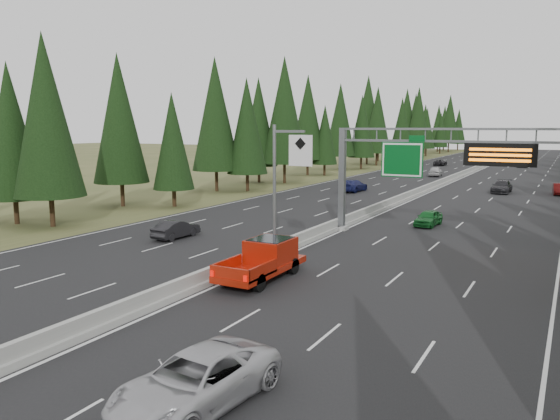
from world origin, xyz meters
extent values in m
cube|color=black|center=(0.00, 80.00, 0.04)|extent=(32.00, 260.00, 0.08)
cube|color=#3F4B23|center=(-17.80, 80.00, 0.03)|extent=(3.60, 260.00, 0.06)
cube|color=gray|center=(0.00, 80.00, 0.23)|extent=(0.70, 260.00, 0.30)
cube|color=gray|center=(0.00, 80.00, 0.63)|extent=(0.30, 260.00, 0.60)
cube|color=slate|center=(0.35, 35.00, 3.98)|extent=(0.45, 0.45, 7.80)
cube|color=gray|center=(0.35, 35.00, 0.23)|extent=(0.90, 0.90, 0.30)
cube|color=slate|center=(8.28, 35.00, 7.80)|extent=(15.85, 0.35, 0.16)
cube|color=slate|center=(8.28, 35.00, 6.96)|extent=(15.85, 0.35, 0.16)
cube|color=#054C19|center=(5.00, 34.75, 5.63)|extent=(3.00, 0.10, 2.50)
cube|color=silver|center=(5.00, 34.69, 5.63)|extent=(2.85, 0.02, 2.35)
cube|color=#054C19|center=(6.00, 34.75, 7.13)|extent=(1.10, 0.10, 0.45)
cube|color=black|center=(11.50, 34.70, 6.13)|extent=(4.50, 0.40, 1.50)
cube|color=orange|center=(11.50, 34.48, 6.48)|extent=(3.80, 0.02, 0.18)
cube|color=orange|center=(11.50, 34.48, 6.13)|extent=(3.80, 0.02, 0.18)
cube|color=orange|center=(11.50, 34.48, 5.78)|extent=(3.80, 0.02, 0.18)
cylinder|color=slate|center=(0.00, 25.00, 4.08)|extent=(0.20, 0.20, 8.00)
cube|color=gray|center=(0.00, 25.00, 0.18)|extent=(0.50, 0.50, 0.20)
cube|color=slate|center=(1.00, 25.00, 7.68)|extent=(2.00, 0.15, 0.15)
cube|color=silver|center=(1.80, 24.88, 6.58)|extent=(1.50, 0.06, 1.80)
cylinder|color=black|center=(-20.82, 25.70, 1.22)|extent=(0.40, 0.40, 2.44)
cone|color=black|center=(-20.82, 25.70, 8.86)|extent=(5.50, 5.50, 12.83)
cylinder|color=black|center=(-24.42, 25.09, 1.05)|extent=(0.40, 0.40, 2.11)
cone|color=black|center=(-24.42, 25.09, 7.64)|extent=(4.74, 4.74, 11.06)
cylinder|color=black|center=(-19.17, 38.88, 0.91)|extent=(0.40, 0.40, 1.82)
cone|color=black|center=(-19.17, 38.88, 6.58)|extent=(4.08, 4.08, 9.53)
cylinder|color=black|center=(-24.12, 36.85, 1.21)|extent=(0.40, 0.40, 2.43)
cone|color=black|center=(-24.12, 36.85, 8.79)|extent=(5.46, 5.46, 12.73)
cylinder|color=black|center=(-19.84, 53.85, 1.11)|extent=(0.40, 0.40, 2.23)
cone|color=black|center=(-19.84, 53.85, 8.07)|extent=(5.01, 5.01, 11.69)
cylinder|color=black|center=(-23.33, 52.19, 1.32)|extent=(0.40, 0.40, 2.63)
cone|color=black|center=(-23.33, 52.19, 9.54)|extent=(5.92, 5.92, 13.81)
cylinder|color=black|center=(-20.53, 64.99, 1.42)|extent=(0.40, 0.40, 2.84)
cone|color=black|center=(-20.53, 64.99, 10.28)|extent=(6.38, 6.38, 14.89)
cylinder|color=black|center=(-24.30, 64.21, 1.19)|extent=(0.40, 0.40, 2.39)
cone|color=black|center=(-24.30, 64.21, 8.66)|extent=(5.38, 5.38, 12.54)
cylinder|color=black|center=(-20.68, 79.41, 0.93)|extent=(0.40, 0.40, 1.85)
cone|color=black|center=(-20.68, 79.41, 6.71)|extent=(4.17, 4.17, 9.72)
cylinder|color=black|center=(-23.42, 78.66, 1.32)|extent=(0.40, 0.40, 2.63)
cone|color=black|center=(-23.42, 78.66, 9.55)|extent=(5.93, 5.93, 13.83)
cylinder|color=black|center=(-20.20, 95.63, 1.12)|extent=(0.40, 0.40, 2.24)
cone|color=black|center=(-20.20, 95.63, 8.10)|extent=(5.03, 5.03, 11.74)
cylinder|color=black|center=(-23.22, 92.19, 1.28)|extent=(0.40, 0.40, 2.56)
cone|color=black|center=(-23.22, 92.19, 9.29)|extent=(5.77, 5.77, 13.45)
cylinder|color=black|center=(-20.86, 106.75, 1.30)|extent=(0.40, 0.40, 2.60)
cone|color=black|center=(-20.86, 106.75, 9.42)|extent=(5.84, 5.84, 13.64)
cylinder|color=black|center=(-23.89, 109.34, 1.51)|extent=(0.40, 0.40, 3.02)
cone|color=black|center=(-23.89, 109.34, 10.93)|extent=(6.79, 6.79, 15.83)
cylinder|color=black|center=(-20.14, 122.28, 1.18)|extent=(0.40, 0.40, 2.35)
cone|color=black|center=(-20.14, 122.28, 8.53)|extent=(5.30, 5.30, 12.36)
cylinder|color=black|center=(-24.89, 119.90, 0.95)|extent=(0.40, 0.40, 1.91)
cone|color=black|center=(-24.89, 119.90, 6.91)|extent=(4.29, 4.29, 10.01)
cylinder|color=black|center=(-19.94, 136.27, 1.44)|extent=(0.40, 0.40, 2.87)
cone|color=black|center=(-19.94, 136.27, 10.41)|extent=(6.46, 6.46, 15.08)
cylinder|color=black|center=(-23.27, 137.46, 1.42)|extent=(0.40, 0.40, 2.84)
cone|color=black|center=(-23.27, 137.46, 10.31)|extent=(6.40, 6.40, 14.93)
cylinder|color=black|center=(-20.62, 148.44, 1.05)|extent=(0.40, 0.40, 2.11)
cone|color=black|center=(-20.62, 148.44, 7.63)|extent=(4.74, 4.74, 11.05)
cylinder|color=black|center=(-24.65, 151.37, 1.38)|extent=(0.40, 0.40, 2.77)
cone|color=black|center=(-24.65, 151.37, 10.04)|extent=(6.23, 6.23, 14.54)
cylinder|color=black|center=(-20.29, 164.31, 0.99)|extent=(0.40, 0.40, 1.97)
cone|color=black|center=(-20.29, 164.31, 7.15)|extent=(4.44, 4.44, 10.35)
cylinder|color=black|center=(-24.65, 162.80, 1.18)|extent=(0.40, 0.40, 2.36)
cone|color=black|center=(-24.65, 162.80, 8.56)|extent=(5.31, 5.31, 12.40)
cylinder|color=black|center=(-20.24, 176.55, 1.46)|extent=(0.40, 0.40, 2.92)
cone|color=black|center=(-20.24, 176.55, 10.58)|extent=(6.57, 6.57, 15.33)
cylinder|color=black|center=(-23.85, 177.21, 1.21)|extent=(0.40, 0.40, 2.41)
cone|color=black|center=(-23.85, 177.21, 8.75)|extent=(5.43, 5.43, 12.68)
cylinder|color=black|center=(-20.22, 191.83, 1.13)|extent=(0.40, 0.40, 2.25)
cone|color=black|center=(-20.22, 191.83, 8.17)|extent=(5.07, 5.07, 11.84)
cylinder|color=black|center=(-24.46, 189.14, 1.22)|extent=(0.40, 0.40, 2.44)
cone|color=black|center=(-24.46, 189.14, 8.83)|extent=(5.48, 5.48, 12.78)
imported|color=#B4B3B8|center=(6.89, 8.00, 0.84)|extent=(3.08, 5.73, 1.53)
cylinder|color=black|center=(1.00, 18.23, 0.52)|extent=(0.33, 0.88, 0.88)
cylinder|color=black|center=(2.87, 18.23, 0.52)|extent=(0.33, 0.88, 0.88)
cylinder|color=black|center=(1.00, 21.86, 0.52)|extent=(0.33, 0.88, 0.88)
cylinder|color=black|center=(2.87, 21.86, 0.52)|extent=(0.33, 0.88, 0.88)
cube|color=#A61C0A|center=(1.94, 20.10, 0.69)|extent=(2.20, 6.16, 0.33)
cube|color=#A61C0A|center=(1.94, 21.09, 1.46)|extent=(2.09, 2.42, 1.21)
cube|color=black|center=(1.94, 21.09, 1.79)|extent=(1.87, 2.09, 0.61)
cube|color=#A61C0A|center=(0.89, 18.45, 1.07)|extent=(0.11, 2.64, 0.66)
cube|color=#A61C0A|center=(2.98, 18.45, 1.07)|extent=(0.11, 2.64, 0.66)
cube|color=#A61C0A|center=(1.94, 17.13, 1.07)|extent=(2.20, 0.11, 0.66)
imported|color=#166325|center=(5.82, 40.00, 0.72)|extent=(1.77, 3.84, 1.27)
imported|color=#560C0C|center=(14.50, 67.86, 0.73)|extent=(1.70, 4.07, 1.31)
imported|color=black|center=(8.28, 66.66, 0.81)|extent=(2.12, 5.08, 1.47)
imported|color=silver|center=(6.81, 114.13, 0.74)|extent=(2.31, 4.83, 1.33)
imported|color=black|center=(4.95, 141.27, 0.72)|extent=(1.59, 3.80, 1.28)
imported|color=black|center=(-8.87, 26.48, 0.72)|extent=(1.48, 3.95, 1.29)
imported|color=#161B4F|center=(-7.94, 59.32, 0.82)|extent=(2.31, 5.20, 1.48)
imported|color=#B2B2B2|center=(-3.87, 85.67, 0.86)|extent=(2.25, 4.73, 1.56)
imported|color=black|center=(-8.65, 111.36, 0.72)|extent=(2.27, 4.68, 1.29)
camera|label=1|loc=(15.87, -3.62, 7.93)|focal=35.00mm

